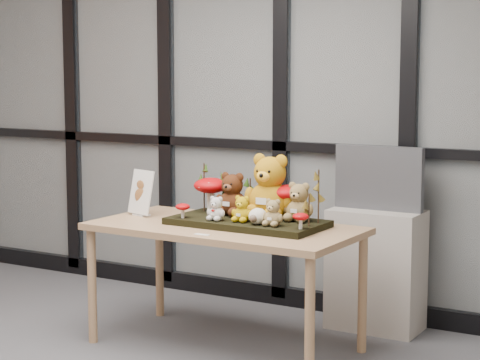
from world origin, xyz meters
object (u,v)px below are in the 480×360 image
Objects in this scene: bear_brown_medium at (232,192)px; mushroom_front_left at (183,210)px; bear_tan_back at (299,200)px; bear_beige_small at (273,211)px; plush_cream_hedgehog at (258,215)px; bear_small_yellow at (242,207)px; mushroom_back_right at (287,200)px; display_table at (225,237)px; mushroom_back_left at (211,193)px; monitor at (379,178)px; mushroom_front_right at (301,220)px; sign_holder at (141,195)px; cabinet at (376,270)px; diorama_tray at (247,222)px; bear_white_bow at (216,207)px; bear_pooh_yellow at (270,183)px.

mushroom_front_left is at bearing -129.99° from bear_brown_medium.
bear_tan_back reaches higher than bear_beige_small.
bear_small_yellow is at bearing 168.60° from plush_cream_hedgehog.
display_table is at bearing -149.54° from mushroom_back_right.
monitor is at bearing 37.50° from mushroom_back_left.
mushroom_front_left is 0.71m from mushroom_front_right.
bear_tan_back is 1.49× the size of bear_small_yellow.
monitor is (0.81, 0.86, 0.14)m from mushroom_front_left.
sign_holder is at bearing 174.91° from mushroom_front_right.
bear_small_yellow is 1.01m from cabinet.
plush_cream_hedgehog reaches higher than cabinet.
diorama_tray reaches higher than cabinet.
mushroom_back_left is at bearing -142.50° from monitor.
mushroom_front_left is 1.19m from monitor.
plush_cream_hedgehog is at bearing -27.22° from mushroom_back_left.
plush_cream_hedgehog is 0.18× the size of monitor.
display_table is 1.01m from monitor.
bear_white_bow is at bearing -165.02° from bear_small_yellow.
bear_brown_medium is at bearing -171.00° from mushroom_back_right.
bear_tan_back is 0.98m from sign_holder.
monitor reaches higher than cabinet.
bear_pooh_yellow reaches higher than bear_tan_back.
sign_holder is at bearing 161.84° from mushroom_front_left.
cabinet is (0.26, 0.81, -0.45)m from bear_beige_small.
bear_beige_small is (0.20, -0.03, 0.00)m from bear_small_yellow.
sign_holder is at bearing -148.00° from monitor.
bear_pooh_yellow is 1.68× the size of bear_tan_back.
bear_beige_small reaches higher than display_table.
sign_holder is (-1.08, 0.10, 0.04)m from mushroom_front_right.
bear_small_yellow is 0.20m from bear_beige_small.
display_table is 9.41× the size of bear_beige_small.
mushroom_front_right is at bearing -18.63° from mushroom_back_left.
bear_brown_medium is 1.00× the size of sign_holder.
mushroom_front_right is (0.50, -0.07, 0.15)m from display_table.
mushroom_front_left reaches higher than diorama_tray.
display_table is 16.68× the size of mushroom_front_left.
bear_white_bow is 0.71× the size of mushroom_back_right.
bear_beige_small is (-0.05, -0.20, -0.04)m from bear_tan_back.
bear_pooh_yellow reaches higher than bear_white_bow.
plush_cream_hedgehog is 0.26m from mushroom_front_right.
monitor reaches higher than mushroom_back_left.
bear_white_bow reaches higher than mushroom_front_left.
bear_brown_medium is 2.88× the size of mushroom_front_right.
bear_beige_small is 0.30× the size of monitor.
bear_brown_medium reaches higher than bear_beige_small.
bear_white_bow reaches higher than plush_cream_hedgehog.
mushroom_back_right is at bearing -117.42° from cabinet.
mushroom_front_left is at bearing -94.51° from mushroom_back_left.
mushroom_back_left is (-0.30, 0.11, 0.13)m from diorama_tray.
bear_tan_back is at bearing -1.01° from bear_pooh_yellow.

